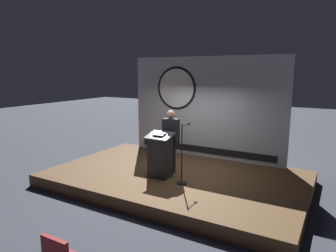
{
  "coord_description": "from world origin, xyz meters",
  "views": [
    {
      "loc": [
        3.6,
        -6.66,
        2.91
      ],
      "look_at": [
        -0.21,
        -0.04,
        1.53
      ],
      "focal_mm": 32.5,
      "sensor_mm": 36.0,
      "label": 1
    }
  ],
  "objects": [
    {
      "name": "ground_plane",
      "position": [
        0.0,
        0.0,
        0.0
      ],
      "size": [
        40.0,
        40.0,
        0.0
      ],
      "primitive_type": "plane",
      "color": "#383D47"
    },
    {
      "name": "microphone_stand",
      "position": [
        0.48,
        -0.54,
        0.8
      ],
      "size": [
        0.24,
        0.51,
        1.43
      ],
      "color": "black",
      "rests_on": "stage_platform"
    },
    {
      "name": "speaker_person",
      "position": [
        -0.17,
        0.04,
        1.13
      ],
      "size": [
        0.4,
        0.26,
        1.63
      ],
      "color": "black",
      "rests_on": "stage_platform"
    },
    {
      "name": "stage_platform",
      "position": [
        0.0,
        0.0,
        0.15
      ],
      "size": [
        6.4,
        4.0,
        0.3
      ],
      "primitive_type": "cube",
      "color": "brown",
      "rests_on": "ground"
    },
    {
      "name": "banner_display",
      "position": [
        -0.03,
        1.85,
        1.83
      ],
      "size": [
        4.89,
        0.12,
        3.05
      ],
      "color": "#B2B7C1",
      "rests_on": "stage_platform"
    },
    {
      "name": "podium",
      "position": [
        -0.21,
        -0.44,
        0.85
      ],
      "size": [
        0.64,
        0.5,
        1.14
      ],
      "color": "#26262B",
      "rests_on": "stage_platform"
    }
  ]
}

